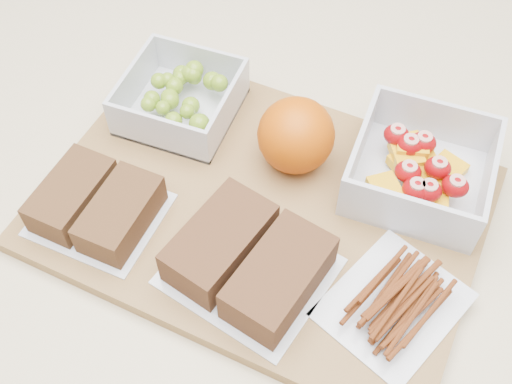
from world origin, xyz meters
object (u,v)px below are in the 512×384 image
orange (296,135)px  sandwich_bag_left (96,205)px  pretzel_bag (396,298)px  cutting_board (261,208)px  fruit_container (420,170)px  sandwich_bag_center (249,261)px  grape_container (182,98)px

orange → sandwich_bag_left: orange is taller
sandwich_bag_left → pretzel_bag: sandwich_bag_left is taller
cutting_board → sandwich_bag_left: 0.16m
cutting_board → sandwich_bag_left: sandwich_bag_left is taller
fruit_container → pretzel_bag: 0.14m
orange → sandwich_bag_center: orange is taller
grape_container → sandwich_bag_center: bearing=-49.2°
cutting_board → pretzel_bag: 0.16m
fruit_container → pretzel_bag: fruit_container is taller
orange → sandwich_bag_center: bearing=-88.4°
fruit_container → orange: bearing=-173.2°
sandwich_bag_left → pretzel_bag: (0.29, 0.01, -0.00)m
fruit_container → pretzel_bag: size_ratio=0.87×
sandwich_bag_left → orange: bearing=40.6°
sandwich_bag_center → fruit_container: bearing=52.0°
sandwich_bag_left → pretzel_bag: bearing=1.4°
pretzel_bag → fruit_container: bearing=94.5°
grape_container → sandwich_bag_center: grape_container is taller
orange → pretzel_bag: size_ratio=0.51×
sandwich_bag_center → pretzel_bag: size_ratio=1.08×
cutting_board → orange: (0.01, 0.06, 0.05)m
cutting_board → orange: 0.08m
fruit_container → grape_container: bearing=178.5°
fruit_container → sandwich_bag_left: bearing=-152.2°
orange → pretzel_bag: (0.14, -0.13, -0.03)m
grape_container → orange: orange is taller
fruit_container → sandwich_bag_left: fruit_container is taller
fruit_container → orange: size_ratio=1.69×
cutting_board → pretzel_bag: pretzel_bag is taller
cutting_board → grape_container: size_ratio=3.65×
sandwich_bag_center → pretzel_bag: (0.13, 0.01, -0.01)m
sandwich_bag_center → pretzel_bag: 0.13m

